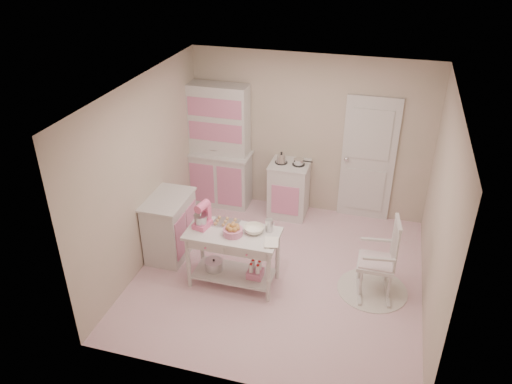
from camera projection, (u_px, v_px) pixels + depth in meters
room_shell at (282, 167)px, 6.10m from camera, size 3.84×3.84×2.62m
door at (368, 160)px, 7.76m from camera, size 0.82×0.05×2.04m
hutch at (219, 147)px, 8.14m from camera, size 1.06×0.50×2.08m
stove at (289, 189)px, 8.09m from camera, size 0.62×0.57×0.92m
base_cabinet at (170, 226)px, 7.12m from camera, size 0.54×0.84×0.92m
lace_rug at (372, 290)px, 6.60m from camera, size 0.92×0.92×0.01m
rocking_chair at (377, 256)px, 6.34m from camera, size 0.58×0.78×1.10m
work_table at (233, 258)px, 6.56m from camera, size 1.20×0.60×0.80m
stand_mixer at (202, 216)px, 6.40m from camera, size 0.25×0.32×0.34m
cookie_tray at (226, 223)px, 6.55m from camera, size 0.34×0.24×0.02m
bread_basket at (233, 232)px, 6.30m from camera, size 0.25×0.25×0.09m
mixing_bowl at (254, 229)px, 6.35m from camera, size 0.26×0.26×0.08m
metal_pitcher at (269, 225)px, 6.36m from camera, size 0.10×0.10×0.17m
recipe_book at (264, 242)px, 6.15m from camera, size 0.22×0.26×0.02m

